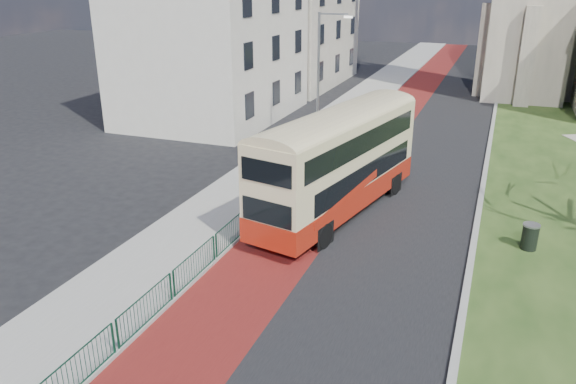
% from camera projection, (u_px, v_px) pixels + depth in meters
% --- Properties ---
extents(ground, '(160.00, 160.00, 0.00)m').
position_uv_depth(ground, '(279.00, 287.00, 19.50)').
color(ground, black).
rests_on(ground, ground).
extents(road_carriageway, '(9.00, 120.00, 0.01)m').
position_uv_depth(road_carriageway, '(414.00, 143.00, 36.45)').
color(road_carriageway, black).
rests_on(road_carriageway, ground).
extents(bus_lane, '(3.40, 120.00, 0.01)m').
position_uv_depth(bus_lane, '(373.00, 139.00, 37.35)').
color(bus_lane, '#591414').
rests_on(bus_lane, ground).
extents(pavement_west, '(4.00, 120.00, 0.12)m').
position_uv_depth(pavement_west, '(319.00, 133.00, 38.59)').
color(pavement_west, gray).
rests_on(pavement_west, ground).
extents(kerb_west, '(0.25, 120.00, 0.13)m').
position_uv_depth(kerb_west, '(347.00, 136.00, 37.92)').
color(kerb_west, '#999993').
rests_on(kerb_west, ground).
extents(kerb_east, '(0.25, 80.00, 0.13)m').
position_uv_depth(kerb_east, '(490.00, 141.00, 36.65)').
color(kerb_east, '#999993').
rests_on(kerb_east, ground).
extents(pedestrian_railing, '(0.07, 24.00, 1.12)m').
position_uv_depth(pedestrian_railing, '(249.00, 217.00, 23.77)').
color(pedestrian_railing, '#0D3D28').
rests_on(pedestrian_railing, ground).
extents(street_block_near, '(10.30, 14.30, 13.00)m').
position_uv_depth(street_block_near, '(212.00, 29.00, 41.02)').
color(street_block_near, beige).
rests_on(street_block_near, ground).
extents(street_block_far, '(10.30, 16.30, 11.50)m').
position_uv_depth(street_block_far, '(289.00, 24.00, 55.25)').
color(street_block_far, '#B6AD9A').
rests_on(street_block_far, ground).
extents(streetlamp, '(2.13, 0.18, 8.00)m').
position_uv_depth(streetlamp, '(321.00, 71.00, 35.01)').
color(streetlamp, gray).
rests_on(streetlamp, pavement_west).
extents(bus, '(4.84, 11.31, 4.61)m').
position_uv_depth(bus, '(339.00, 159.00, 24.61)').
color(bus, '#A01E0E').
rests_on(bus, ground).
extents(litter_bin, '(0.87, 0.87, 1.06)m').
position_uv_depth(litter_bin, '(530.00, 236.00, 21.97)').
color(litter_bin, black).
rests_on(litter_bin, grass_green).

